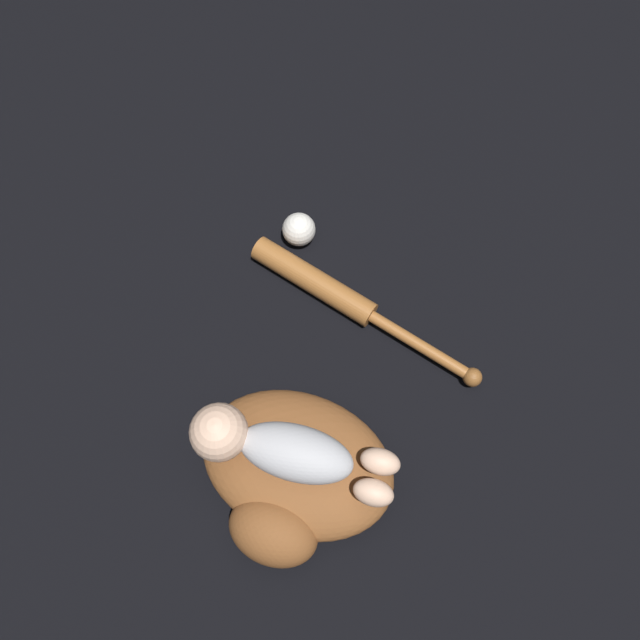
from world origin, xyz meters
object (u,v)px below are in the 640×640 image
baby_figure (277,449)px  baseball_glove (295,475)px  baseball (299,229)px  baseball_bat (336,294)px

baby_figure → baseball_glove: bearing=175.4°
baseball_glove → baby_figure: bearing=-4.6°
baseball_glove → baseball: size_ratio=5.90×
baseball → baby_figure: bearing=128.8°
baseball_glove → baseball: baseball_glove is taller
baseball → baseball_bat: bearing=159.4°
baseball_glove → baseball_bat: size_ratio=0.79×
baseball_glove → baby_figure: 0.10m
baseball → baseball_glove: bearing=131.9°
baby_figure → baseball: size_ratio=4.80×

